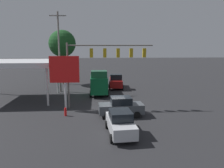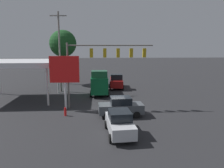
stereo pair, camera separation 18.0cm
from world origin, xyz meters
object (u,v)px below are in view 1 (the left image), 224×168
at_px(price_sign, 64,71).
at_px(fire_hydrant, 65,112).
at_px(street_tree, 62,44).
at_px(delivery_truck, 99,82).
at_px(pickup_parked, 116,81).
at_px(utility_pole, 59,51).
at_px(sedan_far, 121,107).
at_px(sedan_waiting, 120,123).
at_px(traffic_signal_assembly, 104,58).

distance_m(price_sign, fire_hydrant, 4.47).
relative_size(price_sign, street_tree, 0.60).
bearing_deg(delivery_truck, pickup_parked, 144.37).
xyz_separation_m(utility_pole, sedan_far, (-7.87, 12.26, -5.23)).
height_order(pickup_parked, street_tree, street_tree).
bearing_deg(fire_hydrant, pickup_parked, -114.28).
height_order(utility_pole, sedan_far, utility_pole).
xyz_separation_m(pickup_parked, delivery_truck, (2.86, 4.07, 0.58)).
xyz_separation_m(pickup_parked, fire_hydrant, (6.31, 14.00, -0.67)).
distance_m(utility_pole, sedan_waiting, 19.07).
height_order(sedan_waiting, street_tree, street_tree).
bearing_deg(utility_pole, street_tree, -85.56).
bearing_deg(utility_pole, pickup_parked, -166.17).
bearing_deg(fire_hydrant, price_sign, -83.09).
bearing_deg(sedan_waiting, utility_pole, -160.89).
xyz_separation_m(sedan_waiting, street_tree, (7.84, -23.68, 6.30)).
relative_size(price_sign, sedan_far, 1.30).
bearing_deg(sedan_waiting, street_tree, -166.05).
xyz_separation_m(delivery_truck, fire_hydrant, (3.46, 9.93, -1.26)).
xyz_separation_m(utility_pole, delivery_truck, (-5.79, 1.94, -4.49)).
bearing_deg(utility_pole, traffic_signal_assembly, 125.02).
distance_m(sedan_waiting, delivery_truck, 14.98).
height_order(sedan_waiting, pickup_parked, pickup_parked).
bearing_deg(delivery_truck, utility_pole, -109.04).
bearing_deg(pickup_parked, traffic_signal_assembly, -8.43).
xyz_separation_m(sedan_waiting, sedan_far, (-0.56, -4.57, 0.00)).
xyz_separation_m(price_sign, sedan_waiting, (-5.26, 7.32, -3.27)).
relative_size(delivery_truck, fire_hydrant, 7.75).
bearing_deg(traffic_signal_assembly, sedan_waiting, 97.21).
bearing_deg(utility_pole, delivery_truck, 161.51).
distance_m(traffic_signal_assembly, pickup_parked, 12.26).
relative_size(pickup_parked, street_tree, 0.55).
distance_m(utility_pole, sedan_far, 15.48).
bearing_deg(sedan_far, street_tree, -69.18).
bearing_deg(sedan_waiting, traffic_signal_assembly, -177.17).
xyz_separation_m(price_sign, fire_hydrant, (-0.29, 2.37, -3.78)).
xyz_separation_m(traffic_signal_assembly, sedan_far, (-1.55, 3.23, -4.68)).
bearing_deg(pickup_parked, fire_hydrant, -20.94).
distance_m(utility_pole, street_tree, 6.96).
height_order(price_sign, street_tree, street_tree).
height_order(traffic_signal_assembly, utility_pole, utility_pole).
bearing_deg(traffic_signal_assembly, fire_hydrant, 35.49).
bearing_deg(traffic_signal_assembly, pickup_parked, -101.77).
bearing_deg(pickup_parked, sedan_far, 0.25).
xyz_separation_m(delivery_truck, street_tree, (6.32, -8.79, 5.56)).
xyz_separation_m(sedan_far, fire_hydrant, (5.54, -0.39, -0.51)).
height_order(sedan_far, street_tree, street_tree).
bearing_deg(pickup_parked, street_tree, -113.89).
xyz_separation_m(pickup_parked, sedan_far, (0.78, 14.38, -0.16)).
height_order(traffic_signal_assembly, sedan_far, traffic_signal_assembly).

